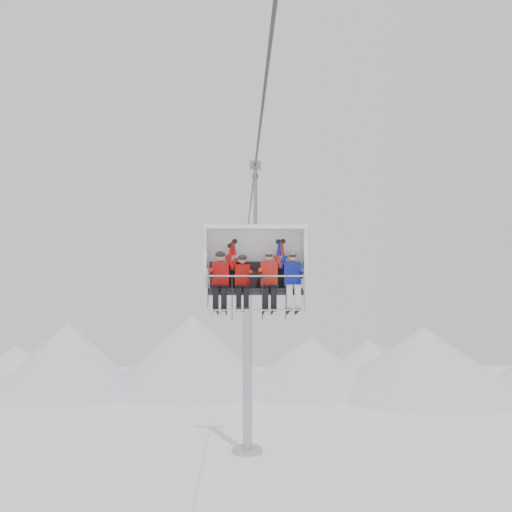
{
  "coord_description": "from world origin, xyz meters",
  "views": [
    {
      "loc": [
        -0.38,
        -16.36,
        10.2
      ],
      "look_at": [
        0.0,
        0.0,
        10.83
      ],
      "focal_mm": 45.0,
      "sensor_mm": 36.0,
      "label": 1
    }
  ],
  "objects_px": {
    "skier_far_right": "(292,279)",
    "skier_center_left": "(242,280)",
    "skier_center_right": "(269,279)",
    "lift_tower_right": "(248,355)",
    "skier_far_left": "(220,279)",
    "chairlift_carrier": "(255,260)"
  },
  "relations": [
    {
      "from": "skier_center_left",
      "to": "skier_center_right",
      "type": "relative_size",
      "value": 0.95
    },
    {
      "from": "skier_center_right",
      "to": "skier_far_left",
      "type": "bearing_deg",
      "value": -179.98
    },
    {
      "from": "lift_tower_right",
      "to": "skier_far_left",
      "type": "distance_m",
      "value": 21.9
    },
    {
      "from": "skier_center_left",
      "to": "lift_tower_right",
      "type": "bearing_deg",
      "value": 89.08
    },
    {
      "from": "chairlift_carrier",
      "to": "skier_center_left",
      "type": "relative_size",
      "value": 2.36
    },
    {
      "from": "skier_center_right",
      "to": "skier_far_right",
      "type": "height_order",
      "value": "skier_center_right"
    },
    {
      "from": "lift_tower_right",
      "to": "skier_far_right",
      "type": "relative_size",
      "value": 7.67
    },
    {
      "from": "lift_tower_right",
      "to": "skier_center_left",
      "type": "distance_m",
      "value": 21.88
    },
    {
      "from": "skier_far_left",
      "to": "skier_far_right",
      "type": "distance_m",
      "value": 1.91
    },
    {
      "from": "skier_far_left",
      "to": "chairlift_carrier",
      "type": "bearing_deg",
      "value": 18.27
    },
    {
      "from": "chairlift_carrier",
      "to": "skier_far_left",
      "type": "xyz_separation_m",
      "value": [
        -0.93,
        -0.31,
        -0.5
      ]
    },
    {
      "from": "lift_tower_right",
      "to": "skier_center_left",
      "type": "xyz_separation_m",
      "value": [
        -0.34,
        -21.43,
        4.43
      ]
    },
    {
      "from": "lift_tower_right",
      "to": "skier_center_right",
      "type": "xyz_separation_m",
      "value": [
        0.36,
        -21.42,
        4.47
      ]
    },
    {
      "from": "skier_center_left",
      "to": "skier_far_right",
      "type": "xyz_separation_m",
      "value": [
        1.32,
        0.01,
        0.04
      ]
    },
    {
      "from": "skier_far_left",
      "to": "skier_center_left",
      "type": "distance_m",
      "value": 0.59
    },
    {
      "from": "skier_far_right",
      "to": "skier_center_left",
      "type": "bearing_deg",
      "value": -179.57
    },
    {
      "from": "chairlift_carrier",
      "to": "skier_far_right",
      "type": "height_order",
      "value": "chairlift_carrier"
    },
    {
      "from": "lift_tower_right",
      "to": "skier_far_right",
      "type": "bearing_deg",
      "value": -87.38
    },
    {
      "from": "lift_tower_right",
      "to": "skier_far_right",
      "type": "distance_m",
      "value": 21.9
    },
    {
      "from": "skier_center_right",
      "to": "skier_far_right",
      "type": "relative_size",
      "value": 1.01
    },
    {
      "from": "chairlift_carrier",
      "to": "lift_tower_right",
      "type": "bearing_deg",
      "value": 90.0
    },
    {
      "from": "skier_far_left",
      "to": "skier_far_right",
      "type": "bearing_deg",
      "value": -0.02
    }
  ]
}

